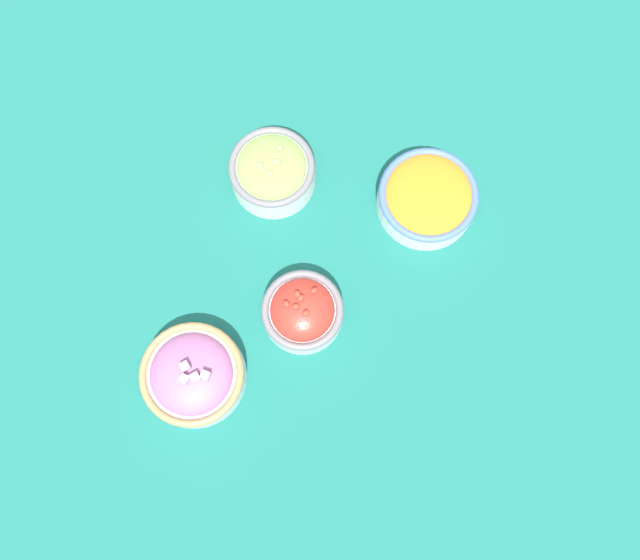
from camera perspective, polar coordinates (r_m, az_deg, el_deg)
ground_plane at (r=1.12m, az=-0.00°, el=-0.37°), size 3.00×3.00×0.00m
bowl_carrots at (r=1.14m, az=8.59°, el=6.55°), size 0.16×0.16×0.06m
bowl_lettuce at (r=1.14m, az=-3.83°, el=8.69°), size 0.14×0.14×0.08m
bowl_cherry_tomatoes at (r=1.08m, az=-1.41°, el=-2.52°), size 0.12×0.12×0.07m
bowl_red_onion at (r=1.08m, az=-10.15°, el=-7.47°), size 0.16×0.16×0.08m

